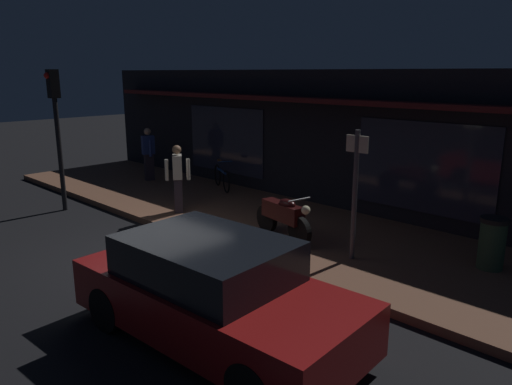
# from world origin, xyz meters

# --- Properties ---
(ground_plane) EXTENTS (60.00, 60.00, 0.00)m
(ground_plane) POSITION_xyz_m (0.00, 0.00, 0.00)
(ground_plane) COLOR black
(sidewalk_slab) EXTENTS (18.00, 4.00, 0.15)m
(sidewalk_slab) POSITION_xyz_m (0.00, 3.00, 0.07)
(sidewalk_slab) COLOR brown
(sidewalk_slab) RESTS_ON ground_plane
(storefront_building) EXTENTS (18.00, 3.30, 3.60)m
(storefront_building) POSITION_xyz_m (0.00, 6.39, 1.80)
(storefront_building) COLOR black
(storefront_building) RESTS_ON ground_plane
(motorcycle) EXTENTS (1.69, 0.61, 0.97)m
(motorcycle) POSITION_xyz_m (1.57, 2.24, 0.65)
(motorcycle) COLOR black
(motorcycle) RESTS_ON sidewalk_slab
(bicycle_parked) EXTENTS (1.50, 0.79, 0.91)m
(bicycle_parked) POSITION_xyz_m (-2.67, 4.33, 0.51)
(bicycle_parked) COLOR black
(bicycle_parked) RESTS_ON sidewalk_slab
(person_photographer) EXTENTS (0.61, 0.43, 1.67)m
(person_photographer) POSITION_xyz_m (-5.26, 3.53, 1.03)
(person_photographer) COLOR #28232D
(person_photographer) RESTS_ON sidewalk_slab
(person_bystander) EXTENTS (0.44, 0.54, 1.67)m
(person_bystander) POSITION_xyz_m (-1.62, 1.95, 1.03)
(person_bystander) COLOR #28232D
(person_bystander) RESTS_ON sidewalk_slab
(sign_post) EXTENTS (0.44, 0.09, 2.40)m
(sign_post) POSITION_xyz_m (3.21, 2.28, 1.51)
(sign_post) COLOR #47474C
(sign_post) RESTS_ON sidewalk_slab
(trash_bin) EXTENTS (0.48, 0.48, 0.93)m
(trash_bin) POSITION_xyz_m (5.22, 3.60, 0.62)
(trash_bin) COLOR #2D4C33
(trash_bin) RESTS_ON sidewalk_slab
(traffic_light_pole) EXTENTS (0.24, 0.33, 3.60)m
(traffic_light_pole) POSITION_xyz_m (-4.34, 0.27, 2.48)
(traffic_light_pole) COLOR black
(traffic_light_pole) RESTS_ON ground_plane
(parked_car_near) EXTENTS (4.19, 1.98, 1.42)m
(parked_car_near) POSITION_xyz_m (3.32, -1.21, 0.70)
(parked_car_near) COLOR black
(parked_car_near) RESTS_ON ground_plane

